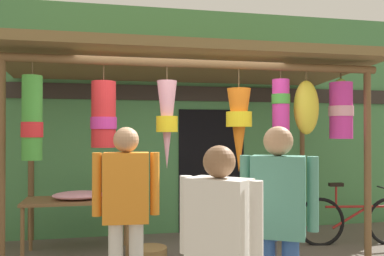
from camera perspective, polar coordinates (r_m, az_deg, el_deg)
shop_facade at (r=6.74m, az=-4.10°, el=1.05°), size 10.01×0.29×3.64m
market_stall_canopy at (r=5.61m, az=0.45°, el=6.59°), size 4.94×2.32×2.70m
display_table at (r=5.79m, az=-15.61°, el=-10.22°), size 1.39×0.67×0.74m
flower_heap_on_table at (r=5.72m, az=-15.34°, el=-9.00°), size 0.69×0.48×0.11m
folding_chair at (r=4.89m, az=9.36°, el=-13.88°), size 0.46×0.46×0.84m
wicker_basket_by_table at (r=5.38m, az=-5.85°, el=-17.17°), size 0.42×0.42×0.19m
parked_bicycle at (r=6.52m, az=21.76°, el=-11.88°), size 1.74×0.45×0.92m
vendor_in_orange at (r=2.72m, az=3.82°, el=-16.02°), size 0.45×0.44×1.55m
customer_foreground at (r=3.75m, az=-9.17°, el=-10.37°), size 0.59×0.25×1.68m
shopper_by_bananas at (r=3.27m, az=11.92°, el=-11.84°), size 0.53×0.39×1.68m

